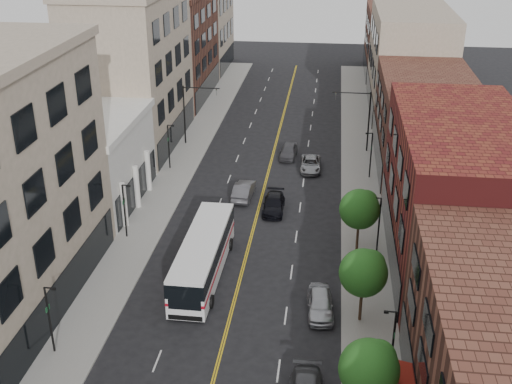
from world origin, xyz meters
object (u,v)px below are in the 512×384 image
at_px(car_lane_behind, 244,190).
at_px(car_lane_a, 274,204).
at_px(city_bus, 203,254).
at_px(car_lane_c, 289,151).
at_px(car_parked_far, 320,303).
at_px(car_lane_b, 311,164).

height_order(car_lane_behind, car_lane_a, car_lane_behind).
distance_m(city_bus, car_lane_c, 26.85).
height_order(car_parked_far, car_lane_b, car_parked_far).
relative_size(city_bus, car_lane_b, 2.66).
distance_m(car_lane_behind, car_lane_b, 10.27).
relative_size(car_lane_behind, car_lane_c, 1.08).
relative_size(city_bus, car_lane_c, 2.88).
height_order(car_lane_b, car_lane_c, car_lane_c).
xyz_separation_m(car_parked_far, car_lane_b, (-1.84, 26.97, -0.11)).
bearing_deg(city_bus, car_parked_far, -22.59).
bearing_deg(city_bus, car_lane_a, 70.41).
bearing_deg(car_lane_b, car_parked_far, -87.56).
bearing_deg(car_lane_b, car_lane_c, 126.81).
xyz_separation_m(city_bus, car_lane_b, (7.56, 22.96, -1.27)).
height_order(car_lane_a, car_lane_b, car_lane_a).
bearing_deg(car_parked_far, car_lane_behind, 109.25).
xyz_separation_m(car_lane_a, car_lane_b, (3.10, 10.75, -0.03)).
bearing_deg(car_lane_b, car_lane_behind, -129.99).
distance_m(car_parked_far, car_lane_c, 30.73).
bearing_deg(city_bus, car_lane_c, 80.06).
bearing_deg(car_lane_behind, car_lane_c, -105.10).
bearing_deg(car_lane_c, car_lane_b, -48.35).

